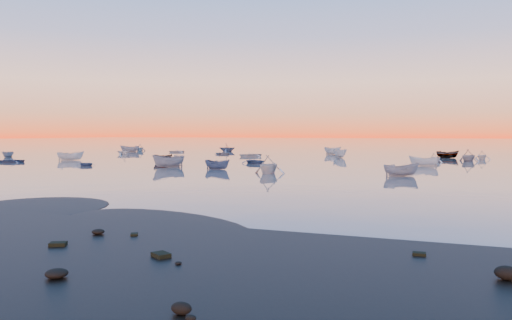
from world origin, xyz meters
The scene contains 5 objects.
ground centered at (0.00, 100.00, 0.00)m, with size 600.00×600.00×0.00m, color #6F645C.
mud_lobes centered at (0.00, -1.00, 0.01)m, with size 140.00×6.00×0.07m, color black, non-canonical shape.
moored_fleet centered at (0.00, 53.00, 0.00)m, with size 124.00×58.00×1.20m, color white, non-canonical shape.
boat_near_left centered at (-7.94, 41.05, 0.00)m, with size 4.27×1.78×1.07m, color #3B5070.
boat_near_center centered at (12.59, 27.60, 0.00)m, with size 3.75×1.59×1.30m, color slate.
Camera 1 is at (16.88, -23.16, 4.25)m, focal length 35.00 mm.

